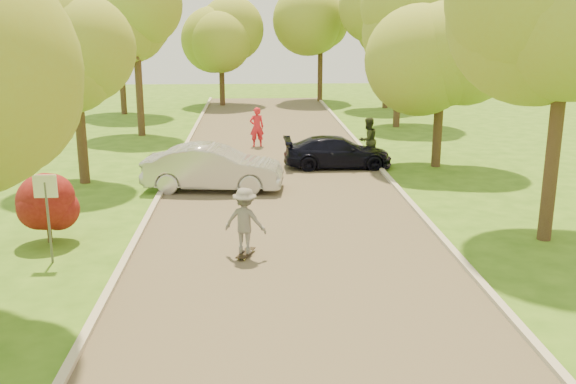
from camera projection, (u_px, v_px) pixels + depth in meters
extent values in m
plane|color=#356317|center=(305.00, 334.00, 11.93)|extent=(100.00, 100.00, 0.00)
cube|color=#4C4438|center=(284.00, 211.00, 19.65)|extent=(8.00, 60.00, 0.01)
cube|color=#B2AD9E|center=(151.00, 212.00, 19.42)|extent=(0.18, 60.00, 0.12)
cube|color=#B2AD9E|center=(415.00, 207.00, 19.85)|extent=(0.18, 60.00, 0.12)
cylinder|color=#59595E|center=(49.00, 223.00, 15.22)|extent=(0.06, 0.06, 2.00)
cube|color=white|center=(45.00, 186.00, 14.99)|extent=(0.55, 0.04, 0.55)
cylinder|color=#382619|center=(49.00, 230.00, 16.81)|extent=(0.12, 0.12, 0.70)
sphere|color=#590F0F|center=(46.00, 202.00, 16.62)|extent=(1.70, 1.70, 1.70)
cylinder|color=#382619|center=(82.00, 140.00, 22.73)|extent=(0.36, 0.36, 3.15)
sphere|color=olive|center=(75.00, 58.00, 22.00)|extent=(4.20, 4.20, 4.20)
sphere|color=olive|center=(92.00, 39.00, 21.87)|extent=(3.15, 3.15, 3.15)
cylinder|color=#382619|center=(140.00, 98.00, 32.32)|extent=(0.36, 0.36, 3.83)
sphere|color=olive|center=(136.00, 29.00, 31.45)|extent=(4.80, 4.80, 4.80)
sphere|color=olive|center=(150.00, 14.00, 31.31)|extent=(3.60, 3.60, 3.60)
cylinder|color=#382619|center=(551.00, 170.00, 16.63)|extent=(0.36, 0.36, 3.83)
sphere|color=olive|center=(566.00, 34.00, 15.75)|extent=(5.00, 5.00, 5.00)
cylinder|color=#382619|center=(438.00, 125.00, 25.35)|extent=(0.36, 0.36, 3.38)
sphere|color=olive|center=(443.00, 47.00, 24.58)|extent=(4.40, 4.40, 4.40)
sphere|color=olive|center=(461.00, 29.00, 24.44)|extent=(3.30, 3.30, 3.30)
cylinder|color=#382619|center=(398.00, 90.00, 34.94)|extent=(0.36, 0.36, 4.05)
sphere|color=olive|center=(401.00, 22.00, 34.02)|extent=(5.20, 5.20, 5.20)
sphere|color=olive|center=(416.00, 7.00, 33.86)|extent=(3.90, 3.90, 3.90)
cylinder|color=#382619|center=(123.00, 85.00, 39.94)|extent=(0.36, 0.36, 3.60)
sphere|color=olive|center=(119.00, 31.00, 39.09)|extent=(5.00, 5.00, 5.00)
sphere|color=olive|center=(131.00, 18.00, 38.93)|extent=(3.75, 3.75, 3.75)
cylinder|color=#382619|center=(386.00, 79.00, 42.75)|extent=(0.36, 0.36, 3.83)
sphere|color=olive|center=(388.00, 27.00, 41.87)|extent=(5.00, 5.00, 5.00)
sphere|color=olive|center=(400.00, 15.00, 41.72)|extent=(3.75, 3.75, 3.75)
cylinder|color=#382619|center=(222.00, 81.00, 44.14)|extent=(0.36, 0.36, 3.38)
sphere|color=olive|center=(221.00, 34.00, 43.34)|extent=(4.80, 4.80, 4.80)
sphere|color=olive|center=(231.00, 23.00, 43.19)|extent=(3.60, 3.60, 3.60)
cylinder|color=#382619|center=(320.00, 76.00, 46.42)|extent=(0.36, 0.36, 3.60)
sphere|color=olive|center=(321.00, 29.00, 45.57)|extent=(5.00, 5.00, 5.00)
sphere|color=olive|center=(331.00, 19.00, 45.42)|extent=(3.75, 3.75, 3.75)
imported|color=#B2B3B7|center=(213.00, 168.00, 21.96)|extent=(4.89, 2.16, 1.56)
imported|color=black|center=(337.00, 152.00, 25.44)|extent=(4.28, 1.75, 1.24)
cube|color=black|center=(246.00, 253.00, 15.85)|extent=(0.50, 0.87, 0.02)
cylinder|color=#BFCC4C|center=(252.00, 251.00, 16.12)|extent=(0.05, 0.07, 0.07)
cylinder|color=#BFCC4C|center=(247.00, 251.00, 16.16)|extent=(0.05, 0.07, 0.07)
cylinder|color=#BFCC4C|center=(244.00, 259.00, 15.56)|extent=(0.05, 0.07, 0.07)
cylinder|color=#BFCC4C|center=(239.00, 259.00, 15.61)|extent=(0.05, 0.07, 0.07)
imported|color=slate|center=(245.00, 221.00, 15.63)|extent=(1.20, 0.93, 1.64)
imported|color=red|center=(257.00, 127.00, 29.58)|extent=(0.74, 0.55, 1.84)
imported|color=#2E3620|center=(368.00, 140.00, 26.36)|extent=(1.13, 1.08, 1.85)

